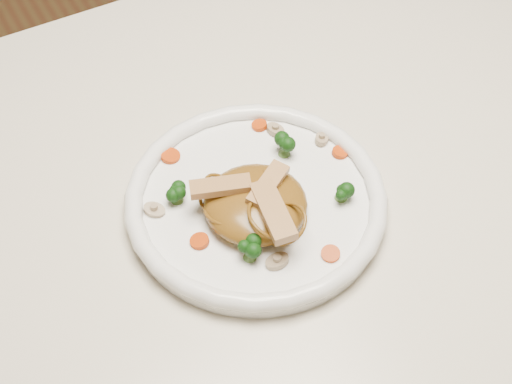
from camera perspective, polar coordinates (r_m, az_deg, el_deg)
table at (r=0.96m, az=3.44°, el=-2.07°), size 1.20×0.80×0.75m
plate at (r=0.83m, az=0.00°, el=-0.97°), size 0.37×0.37×0.02m
noodle_mound at (r=0.80m, az=-0.04°, el=-0.90°), size 0.14×0.14×0.04m
chicken_a at (r=0.79m, az=0.90°, el=0.56°), size 0.06×0.05×0.01m
chicken_b at (r=0.79m, az=-2.68°, el=0.42°), size 0.07×0.04×0.01m
chicken_c at (r=0.77m, az=1.31°, el=-1.44°), size 0.04×0.08×0.01m
broccoli_0 at (r=0.86m, az=2.15°, el=3.54°), size 0.03×0.03×0.03m
broccoli_1 at (r=0.82m, az=-5.98°, el=-0.05°), size 0.03×0.03×0.03m
broccoli_2 at (r=0.77m, az=-0.47°, el=-4.26°), size 0.03×0.03×0.03m
broccoli_3 at (r=0.82m, az=6.44°, el=0.13°), size 0.03×0.03×0.03m
carrot_0 at (r=0.90m, az=0.25°, el=5.02°), size 0.02×0.02×0.00m
carrot_1 at (r=0.79m, az=-4.26°, el=-3.68°), size 0.02×0.02×0.00m
carrot_2 at (r=0.87m, az=6.31°, el=2.97°), size 0.02×0.02×0.00m
carrot_3 at (r=0.87m, az=-6.42°, el=2.70°), size 0.02×0.02×0.00m
carrot_4 at (r=0.78m, az=5.60°, el=-4.63°), size 0.02×0.02×0.00m
mushroom_0 at (r=0.77m, az=1.59°, el=-5.21°), size 0.03×0.03×0.01m
mushroom_1 at (r=0.89m, az=4.95°, el=3.97°), size 0.03×0.03×0.01m
mushroom_2 at (r=0.82m, az=-7.61°, el=-1.35°), size 0.03×0.03×0.01m
mushroom_3 at (r=0.89m, az=1.46°, el=4.67°), size 0.03×0.03×0.01m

